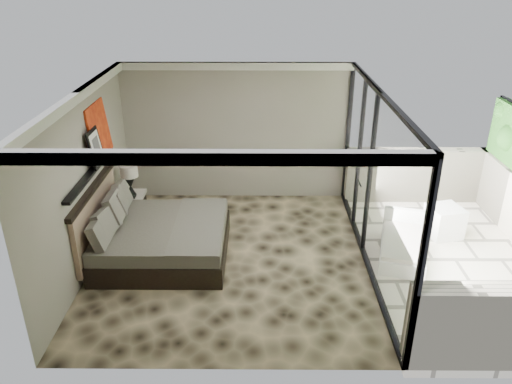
{
  "coord_description": "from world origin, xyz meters",
  "views": [
    {
      "loc": [
        0.47,
        -7.11,
        4.5
      ],
      "look_at": [
        0.42,
        0.4,
        1.05
      ],
      "focal_mm": 35.0,
      "sensor_mm": 36.0,
      "label": 1
    }
  ],
  "objects_px": {
    "nightstand": "(130,206)",
    "ottoman": "(444,221)",
    "bed": "(157,237)",
    "table_lamp": "(129,176)",
    "lounger": "(403,245)"
  },
  "relations": [
    {
      "from": "nightstand",
      "to": "ottoman",
      "type": "relative_size",
      "value": 1.03
    },
    {
      "from": "nightstand",
      "to": "ottoman",
      "type": "height_order",
      "value": "nightstand"
    },
    {
      "from": "nightstand",
      "to": "ottoman",
      "type": "xyz_separation_m",
      "value": [
        5.8,
        -0.56,
        -0.01
      ]
    },
    {
      "from": "bed",
      "to": "ottoman",
      "type": "distance_m",
      "value": 5.09
    },
    {
      "from": "bed",
      "to": "nightstand",
      "type": "bearing_deg",
      "value": 120.38
    },
    {
      "from": "bed",
      "to": "table_lamp",
      "type": "distance_m",
      "value": 1.58
    },
    {
      "from": "table_lamp",
      "to": "ottoman",
      "type": "relative_size",
      "value": 1.09
    },
    {
      "from": "table_lamp",
      "to": "bed",
      "type": "bearing_deg",
      "value": -61.45
    },
    {
      "from": "ottoman",
      "to": "lounger",
      "type": "height_order",
      "value": "lounger"
    },
    {
      "from": "bed",
      "to": "ottoman",
      "type": "relative_size",
      "value": 3.92
    },
    {
      "from": "ottoman",
      "to": "table_lamp",
      "type": "bearing_deg",
      "value": 174.42
    },
    {
      "from": "bed",
      "to": "table_lamp",
      "type": "relative_size",
      "value": 3.59
    },
    {
      "from": "table_lamp",
      "to": "ottoman",
      "type": "bearing_deg",
      "value": -5.58
    },
    {
      "from": "lounger",
      "to": "ottoman",
      "type": "bearing_deg",
      "value": 51.84
    },
    {
      "from": "ottoman",
      "to": "lounger",
      "type": "distance_m",
      "value": 1.14
    }
  ]
}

